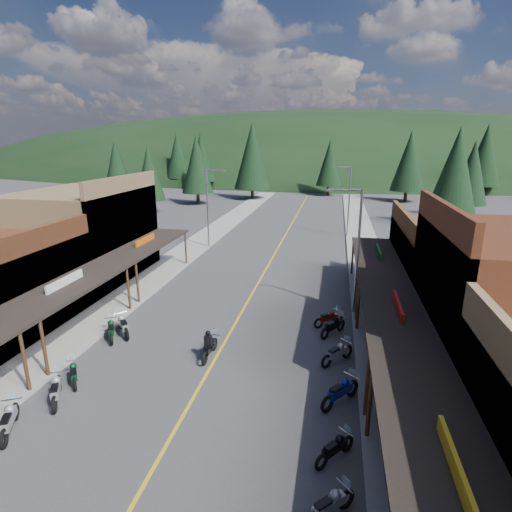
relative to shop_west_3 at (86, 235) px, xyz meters
The scene contains 35 objects.
ground 18.17m from the shop_west_3, 39.34° to the right, with size 220.00×220.00×0.00m, color #38383A.
centerline 16.67m from the shop_west_3, 32.26° to the left, with size 0.15×90.00×0.01m, color gold.
sidewalk_west 10.65m from the shop_west_3, 59.70° to the left, with size 3.40×94.00×0.15m, color gray.
sidewalk_east 24.35m from the shop_west_3, 21.15° to the left, with size 3.40×94.00×0.15m, color gray.
shop_west_3 is the anchor object (origin of this frame).
shop_east_3 27.56m from the shop_west_3, ahead, with size 10.90×10.20×6.20m.
streetlight_1 12.73m from the shop_west_3, 57.44° to the left, with size 2.16×0.18×8.00m.
streetlight_2 21.02m from the shop_west_3, ahead, with size 2.16×0.18×8.00m.
streetlight_3 27.94m from the shop_west_3, 42.04° to the left, with size 2.16×0.18×8.00m.
ridge_hill 124.52m from the shop_west_3, 83.64° to the left, with size 310.00×140.00×60.00m, color black.
pine_0 57.15m from the shop_west_3, 117.34° to the left, with size 5.04×5.04×11.00m.
pine_1 59.70m from the shop_west_3, 99.87° to the left, with size 5.88×5.88×12.50m.
pine_2 47.07m from the shop_west_3, 85.37° to the left, with size 6.72×6.72×14.00m.
pine_3 57.59m from the shop_west_3, 71.99° to the left, with size 5.04×5.04×11.00m.
pine_4 58.27m from the shop_west_3, 56.87° to the left, with size 5.88×5.88×12.50m.
pine_5 77.38m from the shop_west_3, 51.79° to the left, with size 6.72×6.72×14.00m.
pine_7 67.32m from the shop_west_3, 105.72° to the left, with size 5.88×5.88×12.50m.
pine_8 29.95m from the shop_west_3, 105.97° to the left, with size 4.48×4.48×10.00m.
pine_9 50.71m from the shop_west_3, 41.73° to the left, with size 4.93×4.93×10.80m.
pine_10 39.07m from the shop_west_3, 96.22° to the left, with size 5.38×5.38×11.60m.
pine_11 43.22m from the shop_west_3, 38.32° to the left, with size 5.82×5.82×12.40m.
bike_west_5 18.93m from the shop_west_3, 65.65° to the right, with size 0.73×2.20×1.26m, color #A0A1A5, non-canonical shape.
bike_west_6 17.32m from the shop_west_3, 61.39° to the right, with size 0.73×2.19×1.25m, color #ACABB0, non-canonical shape.
bike_west_7 16.13m from the shop_west_3, 59.39° to the right, with size 0.62×1.87×1.07m, color #0C3D20, non-canonical shape.
bike_west_8 12.37m from the shop_west_3, 51.63° to the right, with size 0.71×2.14×1.22m, color #0C3D13, non-canonical shape.
bike_west_9 12.16m from the shop_west_3, 48.36° to the right, with size 0.77×2.30×1.32m, color #A3A4A9, non-canonical shape.
bike_east_5 27.06m from the shop_west_3, 43.03° to the right, with size 0.66×1.97×1.12m, color gray, non-canonical shape.
bike_east_6 25.64m from the shop_west_3, 38.95° to the right, with size 0.63×1.89×1.08m, color black, non-canonical shape.
bike_east_7 23.92m from the shop_west_3, 32.64° to the right, with size 0.77×2.31×1.32m, color navy, non-canonical shape.
bike_east_8 22.23m from the shop_west_3, 25.68° to the right, with size 0.72×2.16×1.23m, color #939398, non-canonical shape.
bike_east_9 20.89m from the shop_west_3, 18.45° to the right, with size 0.72×2.17×1.24m, color black, non-canonical shape.
bike_east_10 20.31m from the shop_west_3, 15.70° to the right, with size 0.67×2.00×1.14m, color maroon, non-canonical shape.
rider_on_bike 17.18m from the shop_west_3, 37.36° to the right, with size 0.78×2.12×1.60m.
pedestrian_east_a 28.33m from the shop_west_3, 37.28° to the right, with size 0.67×0.44×1.84m, color #241C2A.
pedestrian_east_b 22.19m from the shop_west_3, ahead, with size 0.84×0.48×1.72m, color brown.
Camera 1 is at (5.58, -16.39, 10.71)m, focal length 28.00 mm.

